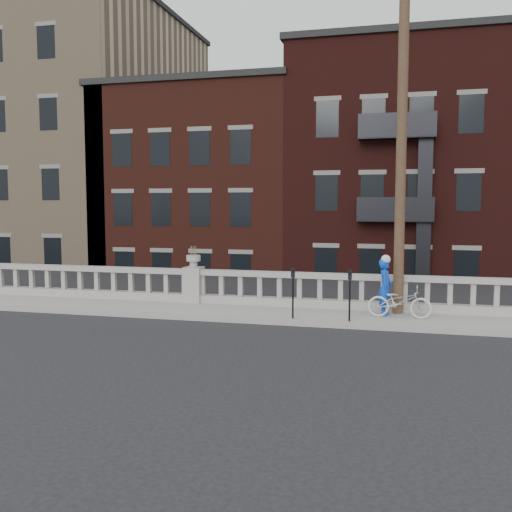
{
  "coord_description": "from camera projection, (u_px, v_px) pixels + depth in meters",
  "views": [
    {
      "loc": [
        6.19,
        -12.67,
        3.2
      ],
      "look_at": [
        2.2,
        3.2,
        1.71
      ],
      "focal_mm": 40.0,
      "sensor_mm": 36.0,
      "label": 1
    }
  ],
  "objects": [
    {
      "name": "lower_level",
      "position": [
        308.0,
        213.0,
        35.92
      ],
      "size": [
        80.0,
        44.0,
        20.8
      ],
      "color": "#605E59",
      "rests_on": "ground"
    },
    {
      "name": "bicycle",
      "position": [
        400.0,
        301.0,
        15.32
      ],
      "size": [
        1.7,
        0.64,
        0.88
      ],
      "primitive_type": "imported",
      "rotation": [
        0.0,
        0.0,
        1.54
      ],
      "color": "silver",
      "rests_on": "sidewalk"
    },
    {
      "name": "ground",
      "position": [
        138.0,
        334.0,
        14.04
      ],
      "size": [
        120.0,
        120.0,
        0.0
      ],
      "primitive_type": "plane",
      "color": "black",
      "rests_on": "ground"
    },
    {
      "name": "cyclist",
      "position": [
        385.0,
        287.0,
        15.64
      ],
      "size": [
        0.42,
        0.6,
        1.56
      ],
      "primitive_type": "imported",
      "rotation": [
        0.0,
        0.0,
        1.48
      ],
      "color": "blue",
      "rests_on": "sidewalk"
    },
    {
      "name": "balustrade",
      "position": [
        194.0,
        286.0,
        17.79
      ],
      "size": [
        28.0,
        0.34,
        1.03
      ],
      "color": "gray",
      "rests_on": "sidewalk"
    },
    {
      "name": "parking_meter_b",
      "position": [
        293.0,
        287.0,
        15.18
      ],
      "size": [
        0.1,
        0.09,
        1.36
      ],
      "color": "black",
      "rests_on": "sidewalk"
    },
    {
      "name": "planter_pedestal",
      "position": [
        194.0,
        280.0,
        17.78
      ],
      "size": [
        0.55,
        0.55,
        1.76
      ],
      "color": "gray",
      "rests_on": "sidewalk"
    },
    {
      "name": "sidewalk",
      "position": [
        183.0,
        310.0,
        16.93
      ],
      "size": [
        32.0,
        2.2,
        0.15
      ],
      "primitive_type": "cube",
      "color": "gray",
      "rests_on": "ground"
    },
    {
      "name": "parking_meter_c",
      "position": [
        350.0,
        289.0,
        14.81
      ],
      "size": [
        0.1,
        0.09,
        1.36
      ],
      "color": "black",
      "rests_on": "sidewalk"
    },
    {
      "name": "utility_pole",
      "position": [
        402.0,
        129.0,
        15.53
      ],
      "size": [
        1.6,
        0.28,
        10.0
      ],
      "color": "#422D1E",
      "rests_on": "sidewalk"
    }
  ]
}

